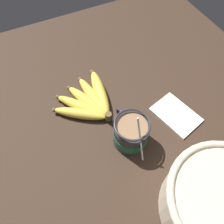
% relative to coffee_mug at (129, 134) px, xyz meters
% --- Properties ---
extents(table, '(1.20, 1.20, 0.03)m').
position_rel_coffee_mug_xyz_m(table, '(0.08, -0.00, -0.06)').
color(table, '#332319').
rests_on(table, ground).
extents(coffee_mug, '(0.16, 0.10, 0.16)m').
position_rel_coffee_mug_xyz_m(coffee_mug, '(0.00, 0.00, 0.00)').
color(coffee_mug, '#28282D').
rests_on(coffee_mug, table).
extents(banana_bunch, '(0.21, 0.20, 0.04)m').
position_rel_coffee_mug_xyz_m(banana_bunch, '(0.17, 0.05, -0.03)').
color(banana_bunch, brown).
rests_on(banana_bunch, table).
extents(woven_basket, '(0.27, 0.27, 0.13)m').
position_rel_coffee_mug_xyz_m(woven_basket, '(-0.26, -0.09, 0.03)').
color(woven_basket, beige).
rests_on(woven_basket, table).
extents(napkin, '(0.17, 0.13, 0.01)m').
position_rel_coffee_mug_xyz_m(napkin, '(0.01, -0.18, -0.04)').
color(napkin, white).
rests_on(napkin, table).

